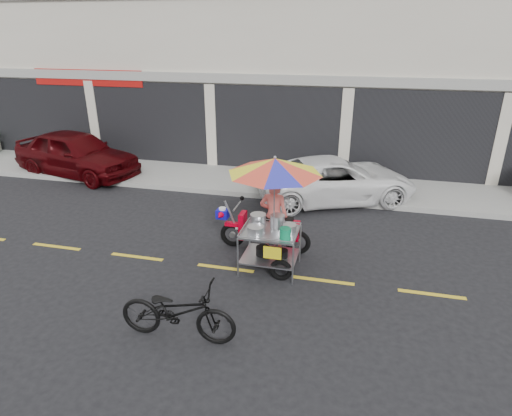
% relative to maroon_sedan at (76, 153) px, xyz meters
% --- Properties ---
extents(ground, '(90.00, 90.00, 0.00)m').
position_rel_maroon_sedan_xyz_m(ground, '(8.64, -4.70, -0.76)').
color(ground, black).
extents(sidewalk, '(45.00, 3.00, 0.15)m').
position_rel_maroon_sedan_xyz_m(sidewalk, '(8.64, 0.80, -0.68)').
color(sidewalk, gray).
rests_on(sidewalk, ground).
extents(shophouse_block, '(36.00, 8.11, 10.40)m').
position_rel_maroon_sedan_xyz_m(shophouse_block, '(11.46, 5.89, 3.48)').
color(shophouse_block, beige).
rests_on(shophouse_block, ground).
extents(centerline, '(42.00, 0.10, 0.01)m').
position_rel_maroon_sedan_xyz_m(centerline, '(8.64, -4.70, -0.75)').
color(centerline, gold).
rests_on(centerline, ground).
extents(maroon_sedan, '(4.72, 2.74, 1.51)m').
position_rel_maroon_sedan_xyz_m(maroon_sedan, '(0.00, 0.00, 0.00)').
color(maroon_sedan, '#390306').
rests_on(maroon_sedan, ground).
extents(white_pickup, '(4.93, 3.63, 1.24)m').
position_rel_maroon_sedan_xyz_m(white_pickup, '(8.55, -0.29, -0.13)').
color(white_pickup, white).
rests_on(white_pickup, ground).
extents(near_bicycle, '(1.90, 0.71, 0.99)m').
position_rel_maroon_sedan_xyz_m(near_bicycle, '(6.57, -6.92, -0.26)').
color(near_bicycle, black).
rests_on(near_bicycle, ground).
extents(food_vendor_rig, '(2.35, 1.89, 2.38)m').
position_rel_maroon_sedan_xyz_m(food_vendor_rig, '(7.50, -4.18, 0.74)').
color(food_vendor_rig, black).
rests_on(food_vendor_rig, ground).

